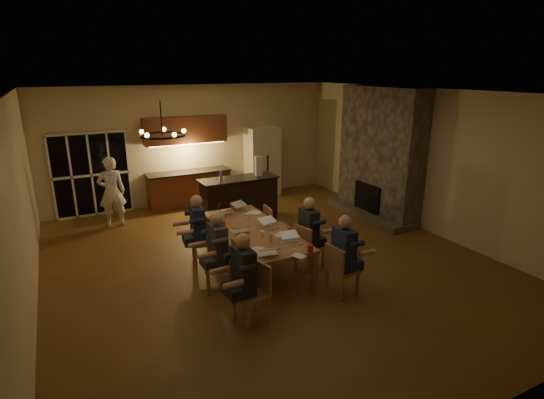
{
  "coord_description": "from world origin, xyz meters",
  "views": [
    {
      "loc": [
        -3.39,
        -6.75,
        3.61
      ],
      "look_at": [
        0.23,
        0.3,
        1.14
      ],
      "focal_mm": 28.0,
      "sensor_mm": 36.0,
      "label": 1
    }
  ],
  "objects_px": {
    "mug_mid": "(247,216)",
    "redcup_far": "(232,206)",
    "chair_left_mid": "(218,266)",
    "can_silver": "(271,238)",
    "chandelier": "(162,135)",
    "chair_left_near": "(251,294)",
    "chair_right_far": "(277,226)",
    "standing_person": "(112,192)",
    "laptop_b": "(292,237)",
    "mug_back": "(223,217)",
    "redcup_mid": "(223,224)",
    "chair_right_near": "(343,269)",
    "dining_table": "(255,248)",
    "laptop_e": "(222,209)",
    "bar_island": "(239,199)",
    "plate_far": "(255,213)",
    "person_left_far": "(198,230)",
    "redcup_near": "(310,248)",
    "person_right_near": "(343,255)",
    "bar_bottle": "(221,175)",
    "laptop_f": "(242,206)",
    "can_right": "(267,219)",
    "laptop_d": "(270,222)",
    "person_left_mid": "(218,251)",
    "chair_right_mid": "(310,247)",
    "mug_front": "(262,234)",
    "plate_near": "(282,235)",
    "can_cola": "(220,207)",
    "person_right_mid": "(309,233)",
    "bar_blender": "(258,166)",
    "laptop_a": "(267,247)",
    "laptop_c": "(240,226)"
  },
  "relations": [
    {
      "from": "mug_mid",
      "to": "redcup_far",
      "type": "bearing_deg",
      "value": 90.19
    },
    {
      "from": "chair_left_mid",
      "to": "can_silver",
      "type": "distance_m",
      "value": 1.0
    },
    {
      "from": "chandelier",
      "to": "chair_left_near",
      "type": "bearing_deg",
      "value": -33.98
    },
    {
      "from": "chair_right_far",
      "to": "standing_person",
      "type": "distance_m",
      "value": 4.06
    },
    {
      "from": "laptop_b",
      "to": "redcup_far",
      "type": "height_order",
      "value": "laptop_b"
    },
    {
      "from": "mug_back",
      "to": "redcup_mid",
      "type": "height_order",
      "value": "redcup_mid"
    },
    {
      "from": "chair_right_far",
      "to": "can_silver",
      "type": "relative_size",
      "value": 7.42
    },
    {
      "from": "standing_person",
      "to": "chair_left_near",
      "type": "bearing_deg",
      "value": 105.51
    },
    {
      "from": "chair_right_near",
      "to": "chandelier",
      "type": "xyz_separation_m",
      "value": [
        -2.63,
        0.62,
        2.31
      ]
    },
    {
      "from": "dining_table",
      "to": "laptop_e",
      "type": "bearing_deg",
      "value": 102.57
    },
    {
      "from": "bar_island",
      "to": "plate_far",
      "type": "bearing_deg",
      "value": -102.5
    },
    {
      "from": "person_left_far",
      "to": "redcup_near",
      "type": "distance_m",
      "value": 2.3
    },
    {
      "from": "chair_left_near",
      "to": "person_right_near",
      "type": "xyz_separation_m",
      "value": [
        1.68,
        0.03,
        0.24
      ]
    },
    {
      "from": "standing_person",
      "to": "bar_bottle",
      "type": "relative_size",
      "value": 6.99
    },
    {
      "from": "standing_person",
      "to": "laptop_f",
      "type": "height_order",
      "value": "standing_person"
    },
    {
      "from": "bar_island",
      "to": "can_right",
      "type": "height_order",
      "value": "bar_island"
    },
    {
      "from": "chair_left_near",
      "to": "laptop_d",
      "type": "bearing_deg",
      "value": 133.09
    },
    {
      "from": "person_left_mid",
      "to": "chair_left_mid",
      "type": "bearing_deg",
      "value": -29.19
    },
    {
      "from": "redcup_near",
      "to": "chair_right_mid",
      "type": "bearing_deg",
      "value": 57.46
    },
    {
      "from": "chair_right_far",
      "to": "can_silver",
      "type": "xyz_separation_m",
      "value": [
        -0.82,
        -1.33,
        0.37
      ]
    },
    {
      "from": "dining_table",
      "to": "mug_front",
      "type": "height_order",
      "value": "mug_front"
    },
    {
      "from": "laptop_b",
      "to": "mug_front",
      "type": "distance_m",
      "value": 0.61
    },
    {
      "from": "chair_right_mid",
      "to": "plate_near",
      "type": "bearing_deg",
      "value": 71.05
    },
    {
      "from": "can_right",
      "to": "chair_left_near",
      "type": "bearing_deg",
      "value": -122.67
    },
    {
      "from": "mug_back",
      "to": "can_silver",
      "type": "xyz_separation_m",
      "value": [
        0.33,
        -1.43,
        0.01
      ]
    },
    {
      "from": "dining_table",
      "to": "can_cola",
      "type": "height_order",
      "value": "can_cola"
    },
    {
      "from": "standing_person",
      "to": "redcup_mid",
      "type": "distance_m",
      "value": 3.51
    },
    {
      "from": "chair_right_far",
      "to": "bar_island",
      "type": "bearing_deg",
      "value": 7.82
    },
    {
      "from": "person_right_mid",
      "to": "plate_near",
      "type": "relative_size",
      "value": 5.54
    },
    {
      "from": "chair_left_mid",
      "to": "laptop_d",
      "type": "height_order",
      "value": "laptop_d"
    },
    {
      "from": "dining_table",
      "to": "chair_right_far",
      "type": "relative_size",
      "value": 3.09
    },
    {
      "from": "standing_person",
      "to": "bar_island",
      "type": "bearing_deg",
      "value": 161.88
    },
    {
      "from": "redcup_near",
      "to": "plate_far",
      "type": "xyz_separation_m",
      "value": [
        0.01,
        2.15,
        -0.05
      ]
    },
    {
      "from": "laptop_f",
      "to": "can_silver",
      "type": "bearing_deg",
      "value": -120.31
    },
    {
      "from": "bar_island",
      "to": "redcup_far",
      "type": "xyz_separation_m",
      "value": [
        -0.64,
        -1.15,
        0.27
      ]
    },
    {
      "from": "chair_right_mid",
      "to": "mug_mid",
      "type": "height_order",
      "value": "chair_right_mid"
    },
    {
      "from": "chair_right_mid",
      "to": "bar_blender",
      "type": "xyz_separation_m",
      "value": [
        0.41,
        3.06,
        0.87
      ]
    },
    {
      "from": "standing_person",
      "to": "laptop_a",
      "type": "height_order",
      "value": "standing_person"
    },
    {
      "from": "person_left_mid",
      "to": "redcup_near",
      "type": "xyz_separation_m",
      "value": [
        1.28,
        -0.83,
        0.12
      ]
    },
    {
      "from": "chair_left_near",
      "to": "redcup_mid",
      "type": "xyz_separation_m",
      "value": [
        0.34,
        2.0,
        0.37
      ]
    },
    {
      "from": "can_cola",
      "to": "laptop_c",
      "type": "bearing_deg",
      "value": -95.02
    },
    {
      "from": "plate_near",
      "to": "laptop_a",
      "type": "bearing_deg",
      "value": -135.1
    },
    {
      "from": "chair_right_near",
      "to": "laptop_a",
      "type": "bearing_deg",
      "value": 58.47
    },
    {
      "from": "dining_table",
      "to": "person_right_mid",
      "type": "xyz_separation_m",
      "value": [
        0.87,
        -0.51,
        0.31
      ]
    },
    {
      "from": "mug_back",
      "to": "plate_near",
      "type": "bearing_deg",
      "value": -63.99
    },
    {
      "from": "chair_left_mid",
      "to": "laptop_b",
      "type": "height_order",
      "value": "laptop_b"
    },
    {
      "from": "chair_right_near",
      "to": "person_right_near",
      "type": "xyz_separation_m",
      "value": [
        0.01,
        0.01,
        0.24
      ]
    },
    {
      "from": "laptop_d",
      "to": "can_cola",
      "type": "height_order",
      "value": "laptop_d"
    },
    {
      "from": "standing_person",
      "to": "mug_back",
      "type": "bearing_deg",
      "value": 124.06
    },
    {
      "from": "mug_back",
      "to": "bar_blender",
      "type": "xyz_separation_m",
      "value": [
        1.61,
        1.73,
        0.52
      ]
    }
  ]
}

